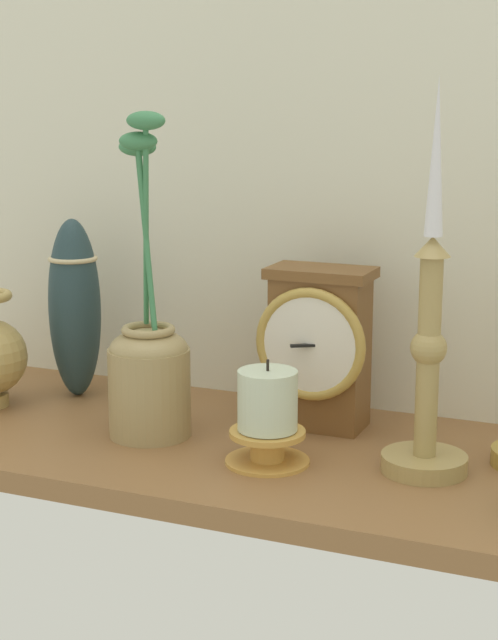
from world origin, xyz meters
The scene contains 7 objects.
ground_plane centered at (0.00, 0.00, -1.20)cm, with size 100.00×36.00×2.40cm, color brown.
back_wall centered at (0.00, 18.50, 32.50)cm, with size 120.00×2.00×65.00cm, color silver.
mantel_clock centered at (5.42, 8.08, 9.70)cm, with size 13.00×8.72×18.76cm.
candlestick_tall_center centered at (20.26, -1.09, 11.67)cm, with size 8.88×8.88×39.80cm.
brass_vase_jar centered at (-11.16, -2.00, 8.38)cm, with size 9.31×9.31×36.26cm.
pillar_candle_front centered at (4.50, -5.13, 4.93)cm, with size 8.92×8.92×11.24cm.
tall_ceramic_vase centered at (-27.31, 8.26, 11.56)cm, with size 6.60×6.60×22.82cm.
Camera 1 is at (42.64, -99.52, 38.10)cm, focal length 57.43 mm.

